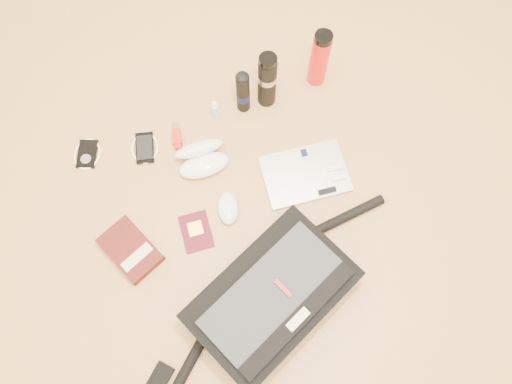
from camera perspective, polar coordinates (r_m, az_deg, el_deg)
ground at (r=1.71m, az=-0.28°, el=-4.21°), size 4.00×4.00×0.00m
messenger_bag at (r=1.60m, az=1.77°, el=-12.01°), size 0.97×0.48×0.14m
laptop at (r=1.77m, az=5.69°, el=2.03°), size 0.32×0.24×0.03m
book at (r=1.72m, az=-14.12°, el=-6.38°), size 0.20×0.24×0.04m
passport at (r=1.72m, az=-6.85°, el=-4.50°), size 0.11×0.15×0.01m
mouse at (r=1.71m, az=-3.22°, el=-1.86°), size 0.10×0.13×0.04m
sunglasses_case at (r=1.77m, az=-6.25°, el=3.97°), size 0.19×0.16×0.10m
ipod at (r=1.90m, az=-18.73°, el=4.13°), size 0.13×0.13×0.01m
phone at (r=1.86m, az=-12.59°, el=4.94°), size 0.12×0.14×0.01m
inhaler at (r=1.85m, az=-9.04°, el=6.32°), size 0.05×0.11×0.03m
spray_bottle at (r=1.85m, az=-4.66°, el=9.29°), size 0.03×0.03×0.10m
aerosol_can at (r=1.81m, az=-1.50°, el=11.37°), size 0.06×0.06×0.21m
thermos_black at (r=1.80m, az=1.29°, el=12.67°), size 0.09×0.09×0.26m
thermos_red at (r=1.87m, az=7.26°, el=14.87°), size 0.07×0.07×0.26m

